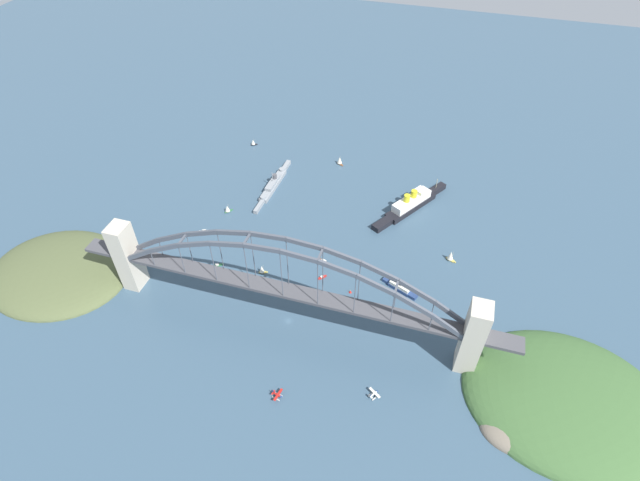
{
  "coord_description": "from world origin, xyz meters",
  "views": [
    {
      "loc": [
        85.27,
        -202.3,
        285.73
      ],
      "look_at": [
        0.0,
        79.27,
        8.0
      ],
      "focal_mm": 27.59,
      "sensor_mm": 36.0,
      "label": 1
    }
  ],
  "objects": [
    {
      "name": "small_boat_3",
      "position": [
        11.53,
        46.99,
        0.8
      ],
      "size": [
        5.85,
        6.14,
        2.16
      ],
      "color": "#B2231E",
      "rests_on": "ground"
    },
    {
      "name": "seaplane_second_in_formation",
      "position": [
        13.68,
        -58.73,
        2.1
      ],
      "size": [
        7.08,
        9.45,
        4.96
      ],
      "color": "#B7B7B2",
      "rests_on": "ground"
    },
    {
      "name": "headland_west_shore",
      "position": [
        -190.2,
        -9.72,
        0.0
      ],
      "size": [
        112.99,
        96.52,
        20.97
      ],
      "color": "#515B38",
      "rests_on": "ground"
    },
    {
      "name": "small_boat_7",
      "position": [
        105.29,
        96.12,
        4.77
      ],
      "size": [
        8.54,
        6.49,
        10.39
      ],
      "color": "gold",
      "rests_on": "ground"
    },
    {
      "name": "channel_marker_buoy",
      "position": [
        36.33,
        38.84,
        1.12
      ],
      "size": [
        2.2,
        2.2,
        2.75
      ],
      "color": "red",
      "rests_on": "ground"
    },
    {
      "name": "seaplane_taxiing_near_bridge",
      "position": [
        71.84,
        -40.27,
        1.71
      ],
      "size": [
        8.54,
        7.67,
        4.58
      ],
      "color": "#B7B7B2",
      "rests_on": "ground"
    },
    {
      "name": "ground_plane",
      "position": [
        0.0,
        0.0,
        0.0
      ],
      "size": [
        1400.0,
        1400.0,
        0.0
      ],
      "primitive_type": "plane",
      "color": "#385166"
    },
    {
      "name": "small_boat_2",
      "position": [
        -93.09,
        99.42,
        3.81
      ],
      "size": [
        6.45,
        7.43,
        8.21
      ],
      "color": "#2D6B3D",
      "rests_on": "ground"
    },
    {
      "name": "ocean_liner",
      "position": [
        63.77,
        152.0,
        5.71
      ],
      "size": [
        55.68,
        84.66,
        18.91
      ],
      "color": "black",
      "rests_on": "ground"
    },
    {
      "name": "headland_east_shore",
      "position": [
        187.11,
        -10.91,
        0.0
      ],
      "size": [
        129.6,
        107.01,
        26.6
      ],
      "color": "#3D6033",
      "rests_on": "ground"
    },
    {
      "name": "harbor_arch_bridge",
      "position": [
        -0.0,
        -0.0,
        32.99
      ],
      "size": [
        309.46,
        15.92,
        77.44
      ],
      "color": "beige",
      "rests_on": "ground"
    },
    {
      "name": "small_boat_4",
      "position": [
        -113.52,
        208.93,
        3.53
      ],
      "size": [
        6.83,
        5.39,
        7.55
      ],
      "color": "black",
      "rests_on": "ground"
    },
    {
      "name": "small_boat_5",
      "position": [
        -16.41,
        201.89,
        4.49
      ],
      "size": [
        8.2,
        7.28,
        9.75
      ],
      "color": "brown",
      "rests_on": "ground"
    },
    {
      "name": "harbor_ferry_steamer",
      "position": [
        71.96,
        52.79,
        2.35
      ],
      "size": [
        29.25,
        16.28,
        7.78
      ],
      "color": "navy",
      "rests_on": "ground"
    },
    {
      "name": "small_boat_1",
      "position": [
        -35.56,
        38.64,
        3.9
      ],
      "size": [
        7.05,
        4.98,
        8.47
      ],
      "color": "gold",
      "rests_on": "ground"
    },
    {
      "name": "naval_cruiser",
      "position": [
        -67.05,
        146.48,
        2.89
      ],
      "size": [
        9.11,
        84.6,
        16.91
      ],
      "color": "gray",
      "rests_on": "ground"
    },
    {
      "name": "small_boat_8",
      "position": [
        -100.71,
        69.11,
        0.69
      ],
      "size": [
        10.64,
        5.01,
        1.9
      ],
      "color": "silver",
      "rests_on": "ground"
    },
    {
      "name": "small_boat_0",
      "position": [
        8.43,
        63.78,
        0.77
      ],
      "size": [
        11.92,
        6.49,
        2.2
      ],
      "color": "brown",
      "rests_on": "ground"
    },
    {
      "name": "small_boat_6",
      "position": [
        -72.57,
        35.29,
        0.66
      ],
      "size": [
        8.21,
        6.56,
        1.86
      ],
      "color": "#2D6B3D",
      "rests_on": "ground"
    }
  ]
}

